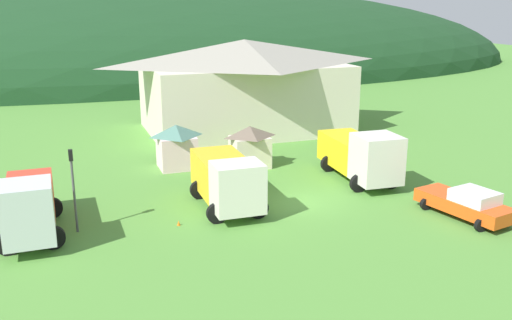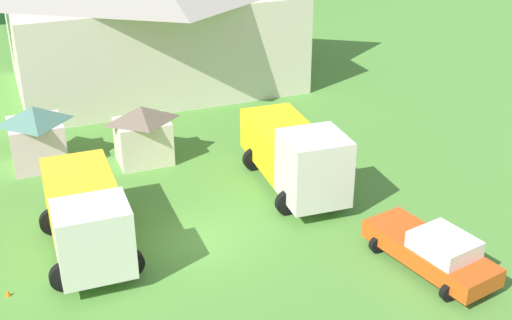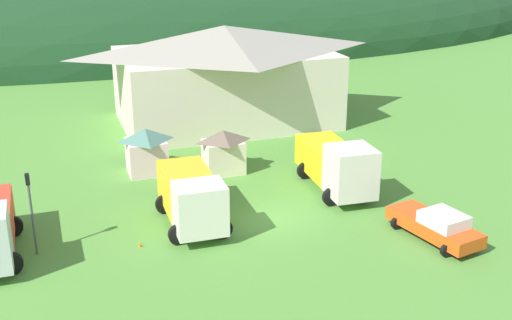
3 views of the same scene
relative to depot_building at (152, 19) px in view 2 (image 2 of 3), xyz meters
name	(u,v)px [view 2 (image 2 of 3)]	position (x,y,z in m)	size (l,w,h in m)	color
ground_plane	(200,241)	(-3.09, -19.16, -4.10)	(200.00, 200.00, 0.00)	#518C38
depot_building	(152,19)	(0.00, 0.00, 0.00)	(18.10, 12.02, 7.96)	beige
play_shed_cream	(143,133)	(-3.41, -11.23, -2.61)	(2.72, 2.21, 2.91)	beige
play_shed_pink	(36,135)	(-8.21, -9.68, -2.54)	(2.66, 2.66, 3.04)	beige
heavy_rig_striped	(86,215)	(-7.24, -18.38, -2.41)	(3.44, 6.66, 3.15)	silver
flatbed_truck_yellow	(296,154)	(2.25, -16.57, -2.36)	(3.57, 7.54, 3.44)	silver
service_pickup_orange	(433,250)	(4.27, -24.14, -3.27)	(3.07, 5.55, 1.66)	#DD4D16
traffic_cone_near_pickup	(8,296)	(-10.37, -20.01, -4.10)	(0.36, 0.36, 0.53)	orange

